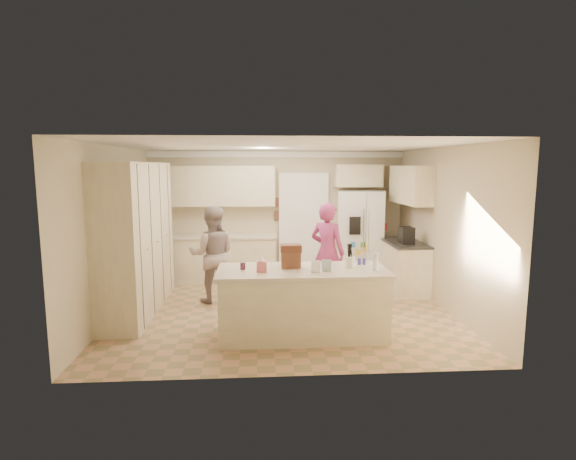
{
  "coord_description": "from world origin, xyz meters",
  "views": [
    {
      "loc": [
        -0.39,
        -6.95,
        2.29
      ],
      "look_at": [
        0.1,
        0.35,
        1.25
      ],
      "focal_mm": 28.0,
      "sensor_mm": 36.0,
      "label": 1
    }
  ],
  "objects": [
    {
      "name": "dollhouse_roof",
      "position": [
        0.05,
        -1.0,
        1.2
      ],
      "size": [
        0.28,
        0.2,
        0.1
      ],
      "primitive_type": "cube",
      "color": "#592D1E",
      "rests_on": "dollhouse_body"
    },
    {
      "name": "back_base_cab",
      "position": [
        -1.15,
        2.0,
        0.44
      ],
      "size": [
        2.2,
        0.6,
        0.88
      ],
      "primitive_type": "cube",
      "color": "beige",
      "rests_on": "floor"
    },
    {
      "name": "fridge_handle_l",
      "position": [
        1.65,
        1.55,
        1.05
      ],
      "size": [
        0.02,
        0.02,
        0.85
      ],
      "primitive_type": "cylinder",
      "color": "silver",
      "rests_on": "refrigerator"
    },
    {
      "name": "utensil_crock",
      "position": [
        0.85,
        -1.05,
        1.0
      ],
      "size": [
        0.13,
        0.13,
        0.15
      ],
      "primitive_type": "cylinder",
      "color": "white",
      "rests_on": "island_top"
    },
    {
      "name": "island_base",
      "position": [
        0.2,
        -1.1,
        0.44
      ],
      "size": [
        2.2,
        0.9,
        0.88
      ],
      "primitive_type": "cube",
      "color": "beige",
      "rests_on": "floor"
    },
    {
      "name": "tissue_plume",
      "position": [
        -0.35,
        -1.2,
        1.1
      ],
      "size": [
        0.08,
        0.08,
        0.08
      ],
      "primitive_type": "cone",
      "color": "white",
      "rests_on": "tissue_box"
    },
    {
      "name": "wall_frame_lower",
      "position": [
        0.02,
        2.27,
        1.28
      ],
      "size": [
        0.15,
        0.02,
        0.2
      ],
      "primitive_type": "cube",
      "color": "brown",
      "rests_on": "wall_back"
    },
    {
      "name": "greeting_card_a",
      "position": [
        0.35,
        -1.3,
        1.01
      ],
      "size": [
        0.12,
        0.06,
        0.16
      ],
      "primitive_type": "cube",
      "rotation": [
        0.15,
        0.0,
        0.2
      ],
      "color": "white",
      "rests_on": "island_top"
    },
    {
      "name": "right_base_cab",
      "position": [
        2.3,
        1.0,
        0.44
      ],
      "size": [
        0.6,
        1.2,
        0.88
      ],
      "primitive_type": "cube",
      "color": "beige",
      "rests_on": "floor"
    },
    {
      "name": "teen_boy",
      "position": [
        -1.17,
        0.56,
        0.82
      ],
      "size": [
        0.83,
        0.66,
        1.63
      ],
      "primitive_type": "imported",
      "rotation": [
        0.0,
        0.0,
        3.2
      ],
      "color": "gray",
      "rests_on": "floor"
    },
    {
      "name": "right_countertop",
      "position": [
        2.29,
        1.0,
        0.9
      ],
      "size": [
        0.63,
        1.24,
        0.04
      ],
      "primitive_type": "cube",
      "color": "#2D2B28",
      "rests_on": "right_base_cab"
    },
    {
      "name": "crown_back",
      "position": [
        0.0,
        2.26,
        2.53
      ],
      "size": [
        5.2,
        0.08,
        0.12
      ],
      "primitive_type": "cube",
      "color": "white",
      "rests_on": "wall_back"
    },
    {
      "name": "coffee_maker",
      "position": [
        2.25,
        0.8,
        1.07
      ],
      "size": [
        0.22,
        0.28,
        0.3
      ],
      "primitive_type": "cube",
      "color": "black",
      "rests_on": "right_countertop"
    },
    {
      "name": "wall_back",
      "position": [
        0.0,
        2.31,
        1.3
      ],
      "size": [
        5.2,
        0.02,
        2.6
      ],
      "primitive_type": "cube",
      "color": "beige",
      "rests_on": "ground"
    },
    {
      "name": "back_upper_cab",
      "position": [
        -1.15,
        2.12,
        1.9
      ],
      "size": [
        2.2,
        0.35,
        0.8
      ],
      "primitive_type": "cube",
      "color": "beige",
      "rests_on": "wall_back"
    },
    {
      "name": "greeting_card_b",
      "position": [
        0.5,
        -1.25,
        1.01
      ],
      "size": [
        0.12,
        0.05,
        0.16
      ],
      "primitive_type": "cube",
      "rotation": [
        0.15,
        0.0,
        -0.1
      ],
      "color": "silver",
      "rests_on": "island_top"
    },
    {
      "name": "floor",
      "position": [
        0.0,
        0.0,
        -0.01
      ],
      "size": [
        5.2,
        4.6,
        0.02
      ],
      "primitive_type": "cube",
      "color": "tan",
      "rests_on": "ground"
    },
    {
      "name": "wall_left",
      "position": [
        -2.61,
        0.0,
        1.3
      ],
      "size": [
        0.02,
        4.6,
        2.6
      ],
      "primitive_type": "cube",
      "color": "beige",
      "rests_on": "ground"
    },
    {
      "name": "fridge_dispenser",
      "position": [
        1.48,
        1.55,
        1.15
      ],
      "size": [
        0.22,
        0.03,
        0.35
      ],
      "primitive_type": "cube",
      "color": "black",
      "rests_on": "refrigerator"
    },
    {
      "name": "back_countertop",
      "position": [
        -1.15,
        1.99,
        0.9
      ],
      "size": [
        2.24,
        0.63,
        0.04
      ],
      "primitive_type": "cube",
      "color": "beige",
      "rests_on": "back_base_cab"
    },
    {
      "name": "fridge_magnets",
      "position": [
        1.7,
        1.56,
        0.9
      ],
      "size": [
        0.76,
        0.02,
        1.44
      ],
      "primitive_type": null,
      "color": "tan",
      "rests_on": "refrigerator"
    },
    {
      "name": "wall_frame_upper",
      "position": [
        0.02,
        2.27,
        1.55
      ],
      "size": [
        0.15,
        0.02,
        0.2
      ],
      "primitive_type": "cube",
      "color": "brown",
      "rests_on": "wall_back"
    },
    {
      "name": "island_top",
      "position": [
        0.2,
        -1.1,
        0.9
      ],
      "size": [
        2.28,
        0.96,
        0.05
      ],
      "primitive_type": "cube",
      "color": "beige",
      "rests_on": "island_base"
    },
    {
      "name": "shaker_pepper",
      "position": [
        1.09,
        -0.88,
        0.97
      ],
      "size": [
        0.05,
        0.05,
        0.09
      ],
      "primitive_type": "cylinder",
      "color": "#373598",
      "rests_on": "island_top"
    },
    {
      "name": "shaker_salt",
      "position": [
        1.02,
        -0.88,
        0.97
      ],
      "size": [
        0.05,
        0.05,
        0.09
      ],
      "primitive_type": "cylinder",
      "color": "#373598",
      "rests_on": "island_top"
    },
    {
      "name": "right_upper_cab",
      "position": [
        2.43,
        1.2,
        1.95
      ],
      "size": [
        0.35,
        1.5,
        0.7
      ],
      "primitive_type": "cube",
      "color": "beige",
      "rests_on": "wall_right"
    },
    {
      "name": "fridge_seam",
      "position": [
        1.7,
        1.56,
        0.9
      ],
      "size": [
        0.02,
        0.02,
        1.78
      ],
      "primitive_type": "cube",
      "color": "gray",
      "rests_on": "refrigerator"
    },
    {
      "name": "refrigerator",
      "position": [
        1.7,
        1.92,
        0.9
      ],
      "size": [
        1.05,
        0.92,
        1.8
      ],
      "primitive_type": "cube",
      "rotation": [
        0.0,
        0.0,
        -0.27
      ],
      "color": "white",
      "rests_on": "floor"
    },
    {
      "name": "dollhouse_body",
      "position": [
        0.05,
        -1.0,
        1.04
      ],
      "size": [
        0.26,
        0.18,
        0.22
      ],
      "primitive_type": "cube",
      "color": "brown",
      "rests_on": "island_top"
    },
    {
      "name": "doorway_casing",
      "position": [
        0.55,
        2.24,
        1.05
      ],
      "size": [
        1.02,
        0.03,
        2.22
      ],
      "primitive_type": "cube",
      "color": "white",
      "rests_on": "floor"
    },
    {
      "name": "tissue_box",
      "position": [
        -0.35,
        -1.2,
        1.0
      ],
      "size": [
        0.13,
        0.13,
        0.14
      ],
      "primitive_type": "cube",
      "color": "#DD6F74",
      "rests_on": "island_top"
    },
    {
      "name": "wall_right",
      "position": [
        2.61,
        0.0,
        1.3
      ],
      "size": [
        0.02,
        4.6,
        2.6
      ],
      "primitive_type": "cube",
      "color": "beige",
      "rests_on": "ground"
    },
    {
      "name": "fridge_handle_r",
      "position": [
        1.75,
        1.55,
        1.05
      ],
      "size": [
        0.02,
        0.02,
        0.85
      ],
      "primitive_type": "cylinder",
      "color": "silver",
      "rests_on": "refrigerator"
    },
    {
      "name": "water_bottle",
      "position": [
        1.15,
        -1.25,
        1.04
      ],
      "size": [
        0.07,
        0.07,
        0.24
      ],
      "primitive_type": "cylinder",
      "color": "silver",
      "rests_on": "island_top"
    },
    {
      "name": "ceiling",
      "position": [
        0.0,
        0.0,
        2.61
      ],
      "size": [
        5.2,
        4.6,
        0.02
      ],
      "primitive_type": "cube",
      "color": "white",
      "rests_on": "wall_back"
    },
    {
      "name": "doorway_opening",
      "position": [
        0.55,
        2.28,
        1.05
      ],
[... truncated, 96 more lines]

